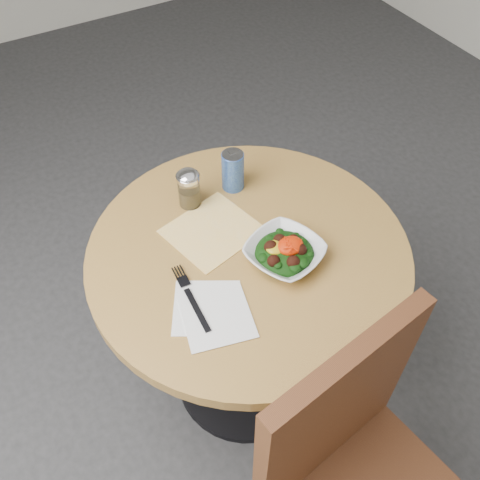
{
  "coord_description": "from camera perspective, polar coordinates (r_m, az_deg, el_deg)",
  "views": [
    {
      "loc": [
        -0.5,
        -0.81,
        1.88
      ],
      "look_at": [
        -0.03,
        -0.0,
        0.81
      ],
      "focal_mm": 40.0,
      "sensor_mm": 36.0,
      "label": 1
    }
  ],
  "objects": [
    {
      "name": "beverage_can",
      "position": [
        1.61,
        -0.77,
        7.43
      ],
      "size": [
        0.07,
        0.07,
        0.13
      ],
      "color": "#0D2298",
      "rests_on": "table"
    },
    {
      "name": "table",
      "position": [
        1.63,
        0.84,
        -5.45
      ],
      "size": [
        0.9,
        0.9,
        0.75
      ],
      "color": "black",
      "rests_on": "ground"
    },
    {
      "name": "chair",
      "position": [
        1.41,
        12.38,
        -23.43
      ],
      "size": [
        0.5,
        0.5,
        0.99
      ],
      "color": "#583018",
      "rests_on": "ground"
    },
    {
      "name": "spice_shaker",
      "position": [
        1.56,
        -5.47,
        5.47
      ],
      "size": [
        0.07,
        0.07,
        0.12
      ],
      "color": "silver",
      "rests_on": "table"
    },
    {
      "name": "fork",
      "position": [
        1.38,
        -5.35,
        -5.9
      ],
      "size": [
        0.04,
        0.22,
        0.0
      ],
      "color": "black",
      "rests_on": "table"
    },
    {
      "name": "salad_bowl",
      "position": [
        1.44,
        4.78,
        -1.32
      ],
      "size": [
        0.25,
        0.25,
        0.07
      ],
      "color": "silver",
      "rests_on": "table"
    },
    {
      "name": "ground",
      "position": [
        2.11,
        0.67,
        -14.26
      ],
      "size": [
        6.0,
        6.0,
        0.0
      ],
      "primitive_type": "plane",
      "color": "#2D2D30",
      "rests_on": "ground"
    },
    {
      "name": "cloth_napkin",
      "position": [
        1.52,
        -2.96,
        1.01
      ],
      "size": [
        0.28,
        0.27,
        0.0
      ],
      "primitive_type": "cube",
      "rotation": [
        0.0,
        0.0,
        0.24
      ],
      "color": "#FFA70D",
      "rests_on": "table"
    },
    {
      "name": "paper_napkins",
      "position": [
        1.35,
        -3.01,
        -7.7
      ],
      "size": [
        0.23,
        0.26,
        0.0
      ],
      "color": "white",
      "rests_on": "table"
    }
  ]
}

